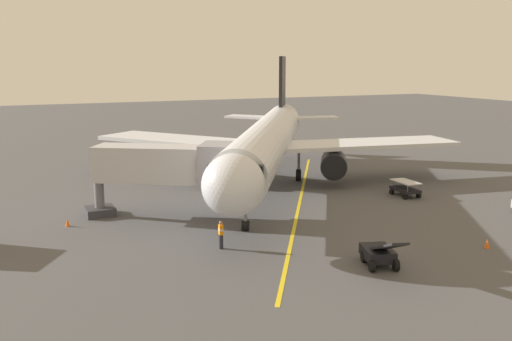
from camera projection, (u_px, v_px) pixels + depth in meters
name	position (u px, v px, depth m)	size (l,w,h in m)	color
ground_plane	(259.00, 183.00, 52.22)	(220.00, 220.00, 0.00)	#4C4C4F
apron_lead_in_line	(300.00, 202.00, 45.43)	(0.24, 40.00, 0.01)	yellow
airplane	(268.00, 142.00, 50.32)	(30.51, 36.08, 11.50)	silver
jet_bridge	(175.00, 166.00, 40.04)	(10.70, 7.92, 5.40)	#B7B7BC
ground_crew_marshaller	(221.00, 234.00, 33.90)	(0.30, 0.43, 1.71)	#23232D
belt_loader_near_nose	(379.00, 253.00, 31.09)	(2.58, 4.72, 2.32)	black
baggage_cart_rear_apron	(405.00, 188.00, 47.18)	(1.70, 2.69, 1.27)	black
safety_cone_nose_left	(487.00, 244.00, 34.12)	(0.32, 0.32, 0.55)	#F2590F
safety_cone_nose_right	(67.00, 222.00, 38.64)	(0.32, 0.32, 0.55)	#F2590F
safety_cone_wing_port	(375.00, 253.00, 32.49)	(0.32, 0.32, 0.55)	#F2590F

